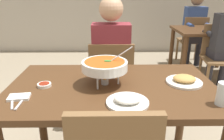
{
  "coord_description": "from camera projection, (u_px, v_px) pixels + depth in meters",
  "views": [
    {
      "loc": [
        -0.02,
        -1.3,
        1.37
      ],
      "look_at": [
        0.0,
        0.15,
        0.82
      ],
      "focal_mm": 34.51,
      "sensor_mm": 36.0,
      "label": 1
    }
  ],
  "objects": [
    {
      "name": "chair_bg_middle",
      "position": [
        218.0,
        53.0,
        3.07
      ],
      "size": [
        0.49,
        0.49,
        0.9
      ],
      "color": "brown",
      "rests_on": "ground_plane"
    },
    {
      "name": "fork_utensil",
      "position": [
        12.0,
        102.0,
        1.21
      ],
      "size": [
        0.08,
        0.16,
        0.01
      ],
      "primitive_type": "cube",
      "rotation": [
        0.0,
        0.0,
        0.39
      ],
      "color": "silver",
      "rests_on": "dining_table_main"
    },
    {
      "name": "curry_bowl",
      "position": [
        105.0,
        66.0,
        1.4
      ],
      "size": [
        0.33,
        0.3,
        0.26
      ],
      "color": "silver",
      "rests_on": "dining_table_main"
    },
    {
      "name": "patron_bg_left",
      "position": [
        195.0,
        25.0,
        3.92
      ],
      "size": [
        0.4,
        0.45,
        1.31
      ],
      "color": "#2D2D38",
      "rests_on": "ground_plane"
    },
    {
      "name": "chair_diner_main",
      "position": [
        111.0,
        79.0,
        2.18
      ],
      "size": [
        0.44,
        0.44,
        0.9
      ],
      "color": "brown",
      "rests_on": "ground_plane"
    },
    {
      "name": "chair_bg_left",
      "position": [
        193.0,
        38.0,
        4.02
      ],
      "size": [
        0.46,
        0.46,
        0.9
      ],
      "color": "brown",
      "rests_on": "ground_plane"
    },
    {
      "name": "dining_table_far",
      "position": [
        206.0,
        38.0,
        3.46
      ],
      "size": [
        1.0,
        0.8,
        0.77
      ],
      "color": "#51331C",
      "rests_on": "ground_plane"
    },
    {
      "name": "napkin_folded",
      "position": [
        19.0,
        97.0,
        1.25
      ],
      "size": [
        0.13,
        0.09,
        0.02
      ],
      "primitive_type": "cube",
      "rotation": [
        0.0,
        0.0,
        0.13
      ],
      "color": "white",
      "rests_on": "dining_table_main"
    },
    {
      "name": "dining_table_main",
      "position": [
        112.0,
        100.0,
        1.47
      ],
      "size": [
        1.38,
        0.82,
        0.77
      ],
      "color": "#51331C",
      "rests_on": "ground_plane"
    },
    {
      "name": "drink_glass",
      "position": [
        223.0,
        95.0,
        1.17
      ],
      "size": [
        0.07,
        0.07,
        0.13
      ],
      "color": "silver",
      "rests_on": "dining_table_main"
    },
    {
      "name": "spoon_utensil",
      "position": [
        21.0,
        102.0,
        1.21
      ],
      "size": [
        0.01,
        0.17,
        0.01
      ],
      "primitive_type": "cube",
      "rotation": [
        0.0,
        0.0,
        -0.0
      ],
      "color": "silver",
      "rests_on": "dining_table_main"
    },
    {
      "name": "sauce_dish",
      "position": [
        44.0,
        85.0,
        1.41
      ],
      "size": [
        0.09,
        0.09,
        0.02
      ],
      "color": "white",
      "rests_on": "dining_table_main"
    },
    {
      "name": "rice_plate",
      "position": [
        127.0,
        100.0,
        1.19
      ],
      "size": [
        0.24,
        0.24,
        0.06
      ],
      "color": "white",
      "rests_on": "dining_table_main"
    },
    {
      "name": "appetizer_plate",
      "position": [
        184.0,
        80.0,
        1.46
      ],
      "size": [
        0.24,
        0.24,
        0.06
      ],
      "color": "white",
      "rests_on": "dining_table_main"
    },
    {
      "name": "diner_main",
      "position": [
        111.0,
        56.0,
        2.12
      ],
      "size": [
        0.4,
        0.45,
        1.31
      ],
      "color": "#2D2D38",
      "rests_on": "ground_plane"
    }
  ]
}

